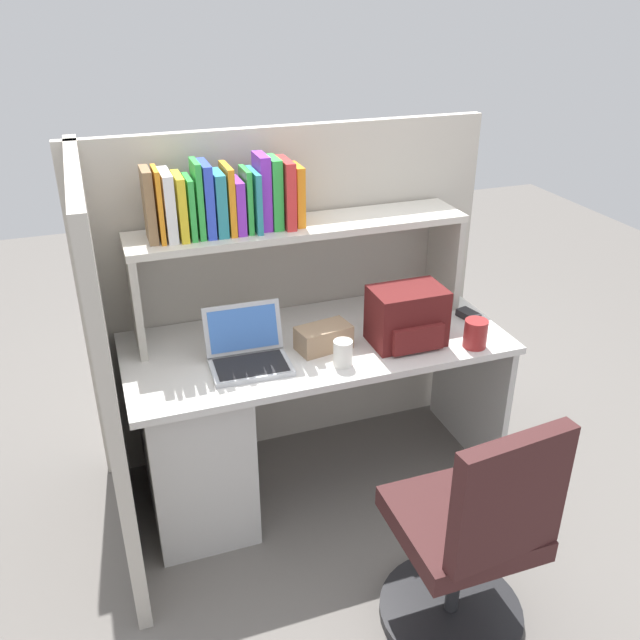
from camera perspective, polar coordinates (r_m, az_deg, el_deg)
ground_plane at (r=3.25m, az=-0.30°, el=-13.12°), size 8.00×8.00×0.00m
desk at (r=2.92m, az=-7.62°, el=-8.56°), size 1.60×0.70×0.73m
cubicle_partition_rear at (r=3.14m, az=-2.62°, el=2.11°), size 1.84×0.05×1.55m
cubicle_partition_left at (r=2.65m, az=-17.64°, el=-4.21°), size 0.05×1.06×1.55m
overhead_hutch at (r=2.86m, az=-1.68°, el=6.28°), size 1.44×0.28×0.45m
reference_books_on_shelf at (r=2.72m, az=-7.96°, el=10.05°), size 0.63×0.19×0.30m
laptop at (r=2.66m, az=-6.14°, el=-2.71°), size 0.32×0.27×0.22m
backpack at (r=2.79m, az=7.41°, el=0.24°), size 0.30×0.23×0.24m
computer_mouse at (r=3.09m, az=12.44°, el=0.43°), size 0.08×0.11×0.03m
paper_cup at (r=2.64m, az=1.95°, el=-2.81°), size 0.08×0.08×0.11m
tissue_box at (r=2.75m, az=0.31°, el=-1.50°), size 0.24×0.16×0.10m
snack_canister at (r=2.84m, az=13.02°, el=-1.13°), size 0.10×0.10×0.12m
office_chair at (r=2.43m, az=12.56°, el=-18.13°), size 0.52×0.52×0.93m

